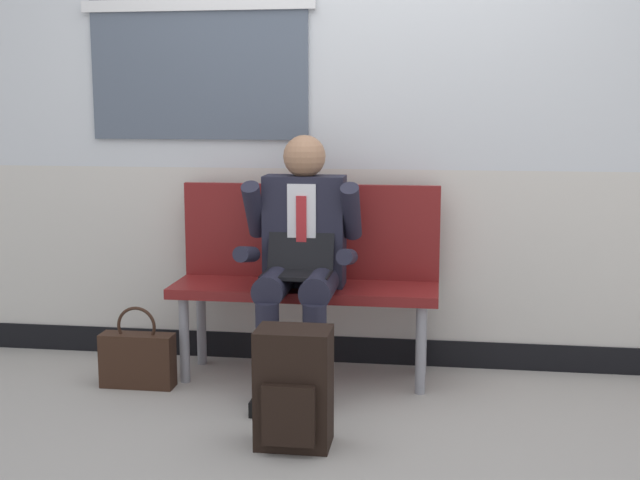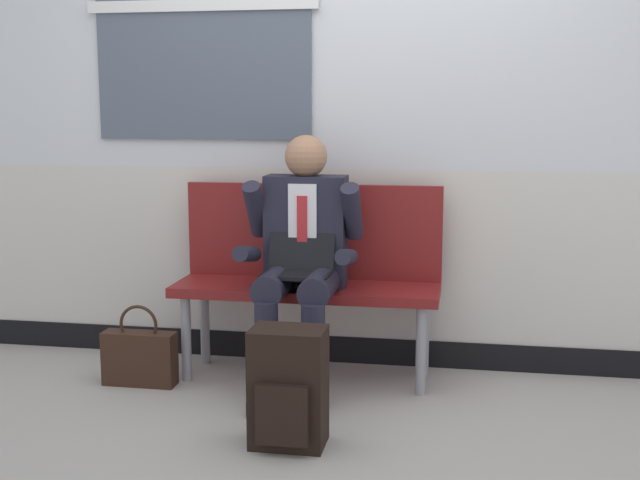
% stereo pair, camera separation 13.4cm
% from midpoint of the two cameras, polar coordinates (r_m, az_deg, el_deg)
% --- Properties ---
extents(ground_plane, '(18.00, 18.00, 0.00)m').
position_cam_midpoint_polar(ground_plane, '(3.90, 0.12, -11.49)').
color(ground_plane, '#9E9991').
extents(station_wall, '(5.30, 0.17, 2.81)m').
position_cam_midpoint_polar(station_wall, '(4.40, 1.34, 9.53)').
color(station_wall, silver).
rests_on(station_wall, ground).
extents(bench_with_person, '(1.34, 0.42, 0.98)m').
position_cam_midpoint_polar(bench_with_person, '(4.24, -1.78, -1.84)').
color(bench_with_person, maroon).
rests_on(bench_with_person, ground).
extents(person_seated, '(0.57, 0.70, 1.24)m').
position_cam_midpoint_polar(person_seated, '(4.02, -2.30, -1.06)').
color(person_seated, '#1E1E2D').
rests_on(person_seated, ground).
extents(backpack, '(0.30, 0.25, 0.49)m').
position_cam_midpoint_polar(backpack, '(3.42, -2.97, -10.20)').
color(backpack, black).
rests_on(backpack, ground).
extents(handbag, '(0.36, 0.11, 0.41)m').
position_cam_midpoint_polar(handbag, '(4.24, -13.32, -7.94)').
color(handbag, '#331E14').
rests_on(handbag, ground).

